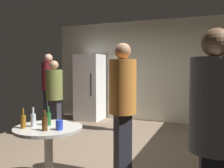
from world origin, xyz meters
TOP-DOWN VIEW (x-y plane):
  - ground_plane at (0.00, 0.00)m, footprint 5.20×5.20m
  - wall_back at (0.00, 2.63)m, footprint 5.32×0.06m
  - refrigerator at (-1.50, 2.20)m, footprint 0.70×0.68m
  - foreground_table at (-0.15, -1.49)m, footprint 0.80×0.80m
  - beer_bottle_amber at (-0.38, -1.66)m, footprint 0.06×0.06m
  - beer_bottle_brown at (-0.08, -1.65)m, footprint 0.06×0.06m
  - beer_bottle_green at (-0.20, -1.43)m, footprint 0.06×0.06m
  - beer_bottle_clear at (-0.32, -1.55)m, footprint 0.06×0.06m
  - plastic_cup_blue at (0.05, -1.57)m, footprint 0.08×0.08m
  - person_in_orange_shirt at (0.59, -0.98)m, footprint 0.48×0.48m
  - person_in_gray_shirt at (1.64, -2.01)m, footprint 0.38×0.38m
  - person_in_teal_shirt at (-0.20, 1.34)m, footprint 0.35×0.35m
  - person_in_olive_shirt at (-1.36, 0.34)m, footprint 0.35×0.35m
  - person_in_maroon_shirt at (-2.12, 1.19)m, footprint 0.44×0.44m

SIDE VIEW (x-z plane):
  - ground_plane at x=0.00m, z-range -0.10..0.00m
  - foreground_table at x=-0.15m, z-range 0.26..1.00m
  - plastic_cup_blue at x=0.05m, z-range 0.73..0.85m
  - beer_bottle_amber at x=-0.38m, z-range 0.70..0.93m
  - beer_bottle_brown at x=-0.08m, z-range 0.70..0.93m
  - beer_bottle_green at x=-0.20m, z-range 0.70..0.93m
  - beer_bottle_clear at x=-0.32m, z-range 0.70..0.93m
  - refrigerator at x=-1.50m, z-range 0.00..1.80m
  - person_in_olive_shirt at x=-1.36m, z-range 0.13..1.71m
  - person_in_teal_shirt at x=-0.20m, z-range 0.13..1.74m
  - person_in_gray_shirt at x=1.64m, z-range 0.15..1.84m
  - person_in_orange_shirt at x=0.59m, z-range 0.15..1.89m
  - person_in_maroon_shirt at x=-2.12m, z-range 0.16..1.94m
  - wall_back at x=0.00m, z-range 0.00..2.70m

